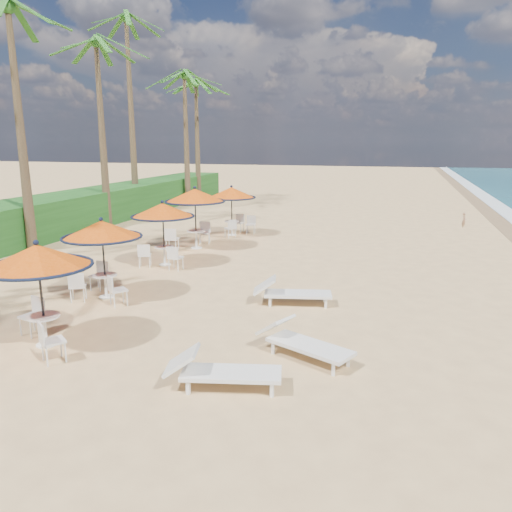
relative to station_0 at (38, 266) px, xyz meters
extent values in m
plane|color=tan|center=(4.67, -0.02, -1.84)|extent=(160.00, 160.00, 0.00)
cube|color=#194716|center=(-8.83, 10.98, -0.94)|extent=(3.00, 40.00, 1.80)
cylinder|color=black|center=(0.00, 0.01, -0.68)|extent=(0.05, 0.05, 2.32)
cone|color=#D25212|center=(0.00, 0.01, 0.22)|extent=(2.32, 2.32, 0.50)
torus|color=black|center=(0.00, 0.01, -0.01)|extent=(2.32, 2.32, 0.07)
sphere|color=black|center=(0.00, 0.01, 0.51)|extent=(0.12, 0.12, 0.12)
cylinder|color=silver|center=(0.00, 0.01, -1.16)|extent=(0.70, 0.70, 0.04)
cylinder|color=silver|center=(0.00, 0.01, -1.49)|extent=(0.08, 0.08, 0.70)
cylinder|color=black|center=(-0.66, 3.46, -0.71)|extent=(0.05, 0.05, 2.27)
cone|color=#D25212|center=(-0.66, 3.46, 0.18)|extent=(2.27, 2.27, 0.49)
torus|color=black|center=(-0.66, 3.46, -0.05)|extent=(2.27, 2.27, 0.07)
sphere|color=black|center=(-0.66, 3.46, 0.47)|extent=(0.12, 0.12, 0.12)
cylinder|color=silver|center=(-0.66, 3.46, -1.17)|extent=(0.69, 0.69, 0.04)
cylinder|color=silver|center=(-0.66, 3.46, -1.50)|extent=(0.08, 0.08, 0.69)
cylinder|color=black|center=(-0.74, 7.45, -0.70)|extent=(0.05, 0.05, 2.29)
cone|color=#D25212|center=(-0.74, 7.45, 0.20)|extent=(2.29, 2.29, 0.50)
torus|color=black|center=(-0.74, 7.45, -0.03)|extent=(2.29, 2.29, 0.07)
sphere|color=black|center=(-0.74, 7.45, 0.49)|extent=(0.12, 0.12, 0.12)
cylinder|color=silver|center=(-0.74, 7.45, -1.17)|extent=(0.70, 0.70, 0.04)
cylinder|color=silver|center=(-0.74, 7.45, -1.49)|extent=(0.08, 0.08, 0.70)
cylinder|color=black|center=(-0.75, 10.46, -0.58)|extent=(0.05, 0.05, 2.53)
cone|color=#D25212|center=(-0.75, 10.46, 0.41)|extent=(2.53, 2.53, 0.55)
torus|color=black|center=(-0.75, 10.46, 0.16)|extent=(2.53, 2.53, 0.08)
sphere|color=black|center=(-0.75, 10.46, 0.73)|extent=(0.13, 0.13, 0.13)
cylinder|color=silver|center=(-0.75, 10.46, -1.10)|extent=(0.77, 0.77, 0.04)
cylinder|color=silver|center=(-0.75, 10.46, -1.46)|extent=(0.09, 0.09, 0.77)
cylinder|color=black|center=(-0.27, 13.72, -0.69)|extent=(0.05, 0.05, 2.31)
cone|color=#D25212|center=(-0.27, 13.72, 0.21)|extent=(2.31, 2.31, 0.50)
torus|color=black|center=(-0.27, 13.72, -0.02)|extent=(2.31, 2.31, 0.07)
sphere|color=black|center=(-0.27, 13.72, 0.50)|extent=(0.12, 0.12, 0.12)
cylinder|color=silver|center=(-0.27, 13.72, -1.16)|extent=(0.70, 0.70, 0.04)
cylinder|color=silver|center=(-0.27, 13.72, -1.49)|extent=(0.08, 0.08, 0.70)
cube|color=silver|center=(4.65, -0.72, -1.54)|extent=(1.94, 1.06, 0.08)
cube|color=silver|center=(3.75, -0.93, -1.30)|extent=(0.75, 0.79, 0.46)
cube|color=silver|center=(4.65, -0.72, -1.71)|extent=(0.07, 0.07, 0.26)
cube|color=silver|center=(5.82, 0.89, -1.54)|extent=(1.97, 1.42, 0.08)
cube|color=silver|center=(4.98, 1.29, -1.30)|extent=(0.85, 0.88, 0.46)
cube|color=silver|center=(5.82, 0.89, -1.71)|extent=(0.07, 0.07, 0.26)
cube|color=silver|center=(4.86, 4.38, -1.54)|extent=(1.96, 1.05, 0.08)
cube|color=silver|center=(3.95, 4.19, -1.30)|extent=(0.75, 0.79, 0.46)
cube|color=silver|center=(4.86, 4.38, -1.71)|extent=(0.07, 0.07, 0.26)
cone|color=brown|center=(-7.06, 8.08, 2.82)|extent=(0.44, 0.44, 9.33)
sphere|color=#265B1A|center=(-7.06, 8.08, 7.49)|extent=(0.56, 0.56, 0.56)
cone|color=brown|center=(-7.48, 14.39, 2.76)|extent=(0.44, 0.44, 9.20)
sphere|color=#265B1A|center=(-7.48, 14.39, 7.35)|extent=(0.56, 0.56, 0.56)
cone|color=brown|center=(-8.59, 19.38, 3.87)|extent=(0.44, 0.44, 11.42)
sphere|color=#265B1A|center=(-8.59, 19.38, 9.58)|extent=(0.56, 0.56, 0.56)
cone|color=brown|center=(-6.93, 23.69, 2.50)|extent=(0.44, 0.44, 8.68)
sphere|color=#265B1A|center=(-6.93, 23.69, 6.83)|extent=(0.56, 0.56, 0.56)
cone|color=brown|center=(-7.31, 26.54, 2.38)|extent=(0.44, 0.44, 8.45)
sphere|color=#265B1A|center=(-7.31, 26.54, 6.61)|extent=(0.56, 0.56, 0.56)
imported|color=#966B4C|center=(10.73, 19.14, -1.42)|extent=(0.25, 0.34, 0.84)
camera|label=1|loc=(7.43, -8.72, 2.66)|focal=35.00mm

